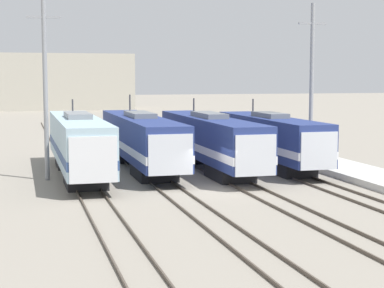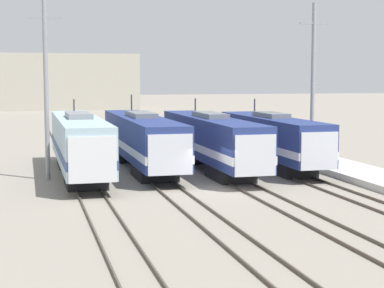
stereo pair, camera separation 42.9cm
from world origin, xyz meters
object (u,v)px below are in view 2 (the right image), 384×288
(locomotive_far_left, at_px, (80,144))
(locomotive_center_right, at_px, (212,141))
(catenary_tower_right, at_px, (313,84))
(locomotive_far_right, at_px, (273,140))
(catenary_tower_left, at_px, (46,85))
(locomotive_center_left, at_px, (142,140))

(locomotive_far_left, bearing_deg, locomotive_center_right, 3.04)
(catenary_tower_right, bearing_deg, locomotive_far_right, 151.03)
(locomotive_far_left, relative_size, catenary_tower_right, 1.53)
(locomotive_far_left, distance_m, catenary_tower_left, 4.66)
(locomotive_center_right, relative_size, locomotive_far_right, 1.17)
(locomotive_center_right, xyz_separation_m, catenary_tower_left, (-11.71, -1.41, 4.09))
(locomotive_far_left, xyz_separation_m, locomotive_center_right, (9.54, 0.51, -0.07))
(locomotive_center_right, bearing_deg, locomotive_center_left, 158.22)
(locomotive_far_left, xyz_separation_m, catenary_tower_right, (16.76, -0.91, 4.02))
(locomotive_center_left, height_order, catenary_tower_right, catenary_tower_right)
(locomotive_far_right, distance_m, catenary_tower_left, 17.04)
(locomotive_center_left, height_order, locomotive_far_right, locomotive_center_left)
(locomotive_far_right, xyz_separation_m, catenary_tower_left, (-16.48, -1.36, 4.13))
(locomotive_far_left, bearing_deg, locomotive_far_right, 1.81)
(locomotive_far_left, xyz_separation_m, catenary_tower_left, (-2.17, -0.91, 4.02))
(locomotive_center_left, distance_m, catenary_tower_left, 8.72)
(locomotive_center_left, bearing_deg, locomotive_far_left, -153.17)
(locomotive_far_left, distance_m, catenary_tower_right, 17.26)
(locomotive_far_right, height_order, catenary_tower_right, catenary_tower_right)
(locomotive_center_left, relative_size, locomotive_far_right, 1.20)
(locomotive_far_left, height_order, catenary_tower_right, catenary_tower_right)
(locomotive_center_right, height_order, locomotive_far_right, locomotive_center_right)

